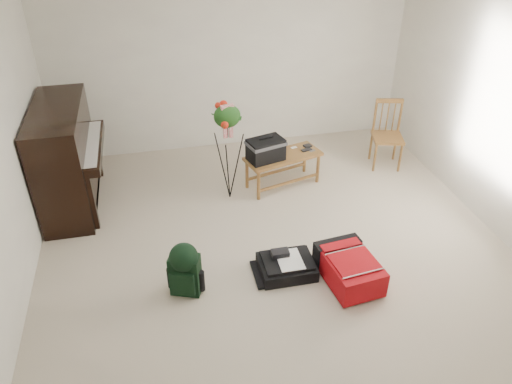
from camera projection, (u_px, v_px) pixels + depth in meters
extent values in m
cube|color=beige|center=(279.00, 259.00, 5.30)|extent=(5.00, 5.50, 0.01)
cube|color=white|center=(287.00, 16.00, 3.94)|extent=(5.00, 5.50, 0.01)
cube|color=silver|center=(230.00, 62.00, 6.87)|extent=(5.00, 0.04, 2.50)
cube|color=black|center=(65.00, 158.00, 5.86)|extent=(0.55, 1.50, 1.25)
cube|color=black|center=(90.00, 147.00, 5.86)|extent=(0.28, 1.30, 0.10)
cube|color=white|center=(89.00, 144.00, 5.84)|extent=(0.22, 1.20, 0.02)
cube|color=black|center=(79.00, 198.00, 6.19)|extent=(0.45, 1.30, 0.10)
cube|color=olive|center=(283.00, 156.00, 6.32)|extent=(1.05, 0.64, 0.04)
cylinder|color=olive|center=(252.00, 181.00, 6.23)|extent=(0.04, 0.04, 0.40)
cylinder|color=olive|center=(247.00, 169.00, 6.49)|extent=(0.04, 0.04, 0.40)
cylinder|color=olive|center=(319.00, 174.00, 6.39)|extent=(0.04, 0.04, 0.40)
cylinder|color=olive|center=(311.00, 162.00, 6.65)|extent=(0.04, 0.04, 0.40)
cube|color=olive|center=(387.00, 138.00, 6.76)|extent=(0.48, 0.48, 0.04)
cylinder|color=olive|center=(379.00, 159.00, 6.71)|extent=(0.03, 0.03, 0.41)
cylinder|color=olive|center=(369.00, 148.00, 6.98)|extent=(0.03, 0.03, 0.41)
cylinder|color=olive|center=(402.00, 157.00, 6.77)|extent=(0.03, 0.03, 0.41)
cylinder|color=olive|center=(391.00, 145.00, 7.05)|extent=(0.03, 0.03, 0.41)
cube|color=olive|center=(387.00, 101.00, 6.64)|extent=(0.36, 0.13, 0.06)
cylinder|color=olive|center=(373.00, 118.00, 6.74)|extent=(0.03, 0.03, 0.49)
cylinder|color=olive|center=(396.00, 115.00, 6.80)|extent=(0.03, 0.03, 0.49)
cube|color=red|center=(349.00, 269.00, 4.93)|extent=(0.54, 0.74, 0.27)
cube|color=black|center=(340.00, 252.00, 5.15)|extent=(0.50, 0.21, 0.29)
cube|color=red|center=(353.00, 261.00, 4.81)|extent=(0.46, 0.44, 0.02)
cube|color=silver|center=(361.00, 274.00, 4.65)|extent=(0.43, 0.06, 0.01)
cube|color=black|center=(287.00, 267.00, 5.08)|extent=(0.56, 0.45, 0.13)
cube|color=black|center=(287.00, 261.00, 5.04)|extent=(0.49, 0.38, 0.03)
cube|color=white|center=(290.00, 260.00, 5.01)|extent=(0.25, 0.33, 0.01)
cube|color=black|center=(280.00, 253.00, 5.05)|extent=(0.18, 0.11, 0.06)
cube|color=black|center=(185.00, 274.00, 4.77)|extent=(0.33, 0.26, 0.43)
cube|color=black|center=(187.00, 284.00, 4.70)|extent=(0.23, 0.13, 0.25)
sphere|color=black|center=(184.00, 257.00, 4.66)|extent=(0.28, 0.28, 0.28)
cube|color=black|center=(178.00, 269.00, 4.84)|extent=(0.05, 0.04, 0.38)
cube|color=black|center=(191.00, 267.00, 4.87)|extent=(0.05, 0.04, 0.38)
cylinder|color=black|center=(227.00, 124.00, 5.76)|extent=(0.01, 0.01, 0.33)
ellipsoid|color=#1F4F18|center=(227.00, 116.00, 5.70)|extent=(0.31, 0.22, 0.29)
cube|color=red|center=(227.00, 109.00, 5.63)|extent=(0.16, 0.08, 0.09)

